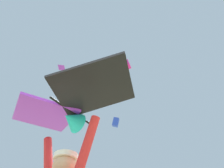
{
  "coord_description": "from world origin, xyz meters",
  "views": [
    {
      "loc": [
        0.93,
        -1.7,
        0.64
      ],
      "look_at": [
        -0.34,
        1.03,
        3.51
      ],
      "focal_mm": 35.05,
      "sensor_mm": 36.0,
      "label": 1
    }
  ],
  "objects_px": {
    "distant_kite_purple_low_right": "(62,67)",
    "distant_kite_magenta_high_right": "(127,65)",
    "distant_kite_blue_high_left": "(116,122)",
    "held_stunt_kite": "(68,107)"
  },
  "relations": [
    {
      "from": "distant_kite_purple_low_right",
      "to": "distant_kite_magenta_high_right",
      "type": "relative_size",
      "value": 0.8
    },
    {
      "from": "distant_kite_blue_high_left",
      "to": "distant_kite_magenta_high_right",
      "type": "bearing_deg",
      "value": -51.55
    },
    {
      "from": "distant_kite_blue_high_left",
      "to": "distant_kite_magenta_high_right",
      "type": "xyz_separation_m",
      "value": [
        2.75,
        -3.47,
        3.51
      ]
    },
    {
      "from": "distant_kite_blue_high_left",
      "to": "distant_kite_magenta_high_right",
      "type": "height_order",
      "value": "distant_kite_magenta_high_right"
    },
    {
      "from": "held_stunt_kite",
      "to": "distant_kite_purple_low_right",
      "type": "relative_size",
      "value": 2.24
    },
    {
      "from": "held_stunt_kite",
      "to": "distant_kite_blue_high_left",
      "type": "distance_m",
      "value": 19.02
    },
    {
      "from": "held_stunt_kite",
      "to": "distant_kite_purple_low_right",
      "type": "height_order",
      "value": "distant_kite_purple_low_right"
    },
    {
      "from": "held_stunt_kite",
      "to": "distant_kite_purple_low_right",
      "type": "xyz_separation_m",
      "value": [
        -8.38,
        8.48,
        13.12
      ]
    },
    {
      "from": "distant_kite_purple_low_right",
      "to": "distant_kite_blue_high_left",
      "type": "bearing_deg",
      "value": 68.58
    },
    {
      "from": "distant_kite_blue_high_left",
      "to": "distant_kite_magenta_high_right",
      "type": "distance_m",
      "value": 5.65
    }
  ]
}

